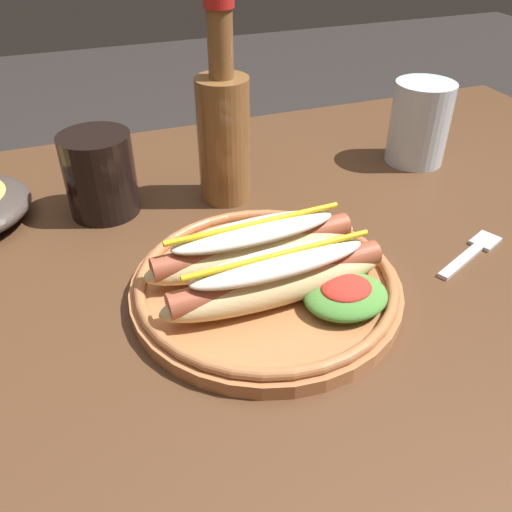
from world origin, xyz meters
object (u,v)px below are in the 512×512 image
(soda_cup, at_px, (100,174))
(water_cup, at_px, (419,123))
(fork, at_px, (473,252))
(glass_bottle, at_px, (224,131))
(hot_dog_plate, at_px, (269,276))

(soda_cup, bearing_deg, water_cup, -1.35)
(fork, relative_size, glass_bottle, 0.46)
(fork, distance_m, water_cup, 0.26)
(hot_dog_plate, relative_size, glass_bottle, 1.12)
(hot_dog_plate, distance_m, fork, 0.26)
(water_cup, bearing_deg, glass_bottle, -178.60)
(water_cup, bearing_deg, soda_cup, 178.65)
(hot_dog_plate, distance_m, glass_bottle, 0.23)
(water_cup, xyz_separation_m, glass_bottle, (-0.31, -0.01, 0.03))
(hot_dog_plate, height_order, fork, hot_dog_plate)
(hot_dog_plate, relative_size, water_cup, 2.34)
(soda_cup, xyz_separation_m, glass_bottle, (0.16, -0.02, 0.04))
(hot_dog_plate, distance_m, water_cup, 0.41)
(soda_cup, bearing_deg, hot_dog_plate, -59.85)
(glass_bottle, bearing_deg, hot_dog_plate, -95.78)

